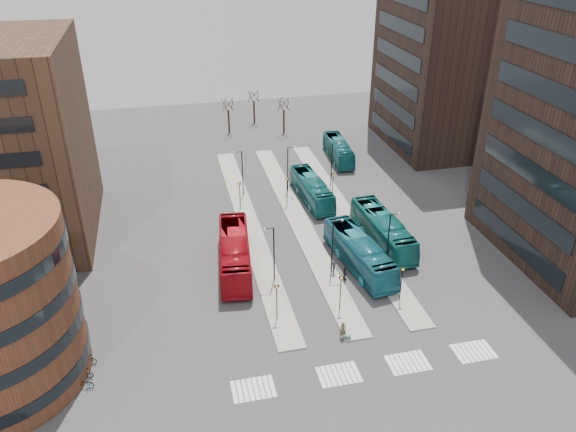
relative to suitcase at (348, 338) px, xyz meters
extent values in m
plane|color=#313133|center=(-1.02, -7.79, -0.26)|extent=(160.00, 160.00, 0.00)
cube|color=gray|center=(-5.02, 22.21, -0.19)|extent=(2.50, 45.00, 0.15)
cube|color=gray|center=(0.98, 22.21, -0.19)|extent=(2.50, 45.00, 0.15)
cube|color=gray|center=(6.98, 22.21, -0.19)|extent=(2.50, 45.00, 0.15)
cube|color=navy|center=(0.00, 0.00, 0.00)|extent=(0.46, 0.38, 0.53)
imported|color=#A00C17|center=(-7.92, 13.54, 1.53)|extent=(4.44, 13.12, 3.58)
imported|color=#166271|center=(4.73, 10.73, 1.43)|extent=(4.42, 12.40, 3.38)
imported|color=#136061|center=(3.95, 26.84, 1.30)|extent=(3.33, 11.34, 3.12)
imported|color=#146462|center=(8.87, 14.73, 1.45)|extent=(3.56, 12.46, 3.43)
imported|color=#135C61|center=(11.43, 39.12, 1.22)|extent=(3.22, 10.79, 2.96)
imported|color=#49492B|center=(-0.34, 0.39, 0.56)|extent=(0.62, 0.42, 1.65)
imported|color=black|center=(-7.42, 8.30, 0.64)|extent=(1.08, 0.98, 1.82)
imported|color=black|center=(2.57, 8.78, 0.53)|extent=(0.47, 0.96, 1.60)
imported|color=black|center=(1.70, 9.96, 0.51)|extent=(0.84, 1.12, 1.55)
imported|color=gray|center=(-22.02, -0.56, 0.24)|extent=(2.02, 1.32, 1.00)
imported|color=gray|center=(-22.02, 0.41, 0.20)|extent=(1.60, 0.67, 0.93)
imported|color=gray|center=(-22.02, 2.05, 0.22)|extent=(1.95, 1.05, 0.98)
cube|color=silver|center=(-10.52, -3.79, -0.26)|extent=(0.35, 2.40, 0.01)
cube|color=silver|center=(-10.09, -3.79, -0.26)|extent=(0.35, 2.40, 0.01)
cube|color=silver|center=(-9.66, -3.79, -0.26)|extent=(0.35, 2.40, 0.01)
cube|color=silver|center=(-9.23, -3.79, -0.26)|extent=(0.35, 2.40, 0.01)
cube|color=silver|center=(-8.80, -3.79, -0.26)|extent=(0.35, 2.40, 0.01)
cube|color=silver|center=(-8.37, -3.79, -0.26)|extent=(0.35, 2.40, 0.01)
cube|color=silver|center=(-7.94, -3.79, -0.26)|extent=(0.35, 2.40, 0.01)
cube|color=silver|center=(-7.52, -3.79, -0.26)|extent=(0.35, 2.40, 0.01)
cube|color=silver|center=(-3.52, -3.79, -0.26)|extent=(0.35, 2.40, 0.01)
cube|color=silver|center=(-3.09, -3.79, -0.26)|extent=(0.35, 2.40, 0.01)
cube|color=silver|center=(-2.66, -3.79, -0.26)|extent=(0.35, 2.40, 0.01)
cube|color=silver|center=(-2.23, -3.79, -0.26)|extent=(0.35, 2.40, 0.01)
cube|color=silver|center=(-1.80, -3.79, -0.26)|extent=(0.35, 2.40, 0.01)
cube|color=silver|center=(-1.37, -3.79, -0.26)|extent=(0.35, 2.40, 0.01)
cube|color=silver|center=(-0.94, -3.79, -0.26)|extent=(0.35, 2.40, 0.01)
cube|color=silver|center=(-0.52, -3.79, -0.26)|extent=(0.35, 2.40, 0.01)
cube|color=silver|center=(2.48, -3.79, -0.26)|extent=(0.35, 2.40, 0.01)
cube|color=silver|center=(2.91, -3.79, -0.26)|extent=(0.35, 2.40, 0.01)
cube|color=silver|center=(3.34, -3.79, -0.26)|extent=(0.35, 2.40, 0.01)
cube|color=silver|center=(3.77, -3.79, -0.26)|extent=(0.35, 2.40, 0.01)
cube|color=silver|center=(4.20, -3.79, -0.26)|extent=(0.35, 2.40, 0.01)
cube|color=silver|center=(4.63, -3.79, -0.26)|extent=(0.35, 2.40, 0.01)
cube|color=silver|center=(5.06, -3.79, -0.26)|extent=(0.35, 2.40, 0.01)
cube|color=silver|center=(5.48, -3.79, -0.26)|extent=(0.35, 2.40, 0.01)
cube|color=silver|center=(8.48, -3.79, -0.26)|extent=(0.35, 2.40, 0.01)
cube|color=silver|center=(8.91, -3.79, -0.26)|extent=(0.35, 2.40, 0.01)
cube|color=silver|center=(9.34, -3.79, -0.26)|extent=(0.35, 2.40, 0.01)
cube|color=silver|center=(9.77, -3.79, -0.26)|extent=(0.35, 2.40, 0.01)
cube|color=silver|center=(10.20, -3.79, -0.26)|extent=(0.35, 2.40, 0.01)
cube|color=silver|center=(10.63, -3.79, -0.26)|extent=(0.35, 2.40, 0.01)
cube|color=silver|center=(11.06, -3.79, -0.26)|extent=(0.35, 2.40, 0.01)
cube|color=silver|center=(11.48, -3.79, -0.26)|extent=(0.35, 2.40, 0.01)
cube|color=black|center=(20.92, 8.21, 2.24)|extent=(0.12, 16.00, 2.00)
cube|color=black|center=(20.92, 8.21, 6.24)|extent=(0.12, 16.00, 2.00)
cube|color=black|center=(20.92, 8.21, 10.24)|extent=(0.12, 16.00, 2.00)
cube|color=black|center=(20.92, 8.21, 14.24)|extent=(0.12, 16.00, 2.00)
cube|color=black|center=(20.92, 8.21, 18.24)|extent=(0.12, 16.00, 2.00)
cube|color=black|center=(20.92, 8.21, 22.24)|extent=(0.12, 16.00, 2.00)
cube|color=black|center=(30.98, 42.21, 14.74)|extent=(20.00, 20.00, 30.00)
cube|color=black|center=(20.92, 42.21, 2.24)|extent=(0.12, 16.00, 2.00)
cube|color=black|center=(20.92, 42.21, 6.24)|extent=(0.12, 16.00, 2.00)
cube|color=black|center=(20.92, 42.21, 10.24)|extent=(0.12, 16.00, 2.00)
cube|color=black|center=(20.92, 42.21, 14.24)|extent=(0.12, 16.00, 2.00)
cube|color=black|center=(20.92, 42.21, 18.24)|extent=(0.12, 16.00, 2.00)
cylinder|color=black|center=(-5.42, 4.21, 1.64)|extent=(0.10, 0.10, 3.50)
cube|color=black|center=(-5.42, 4.21, 3.39)|extent=(0.45, 0.10, 0.30)
cube|color=yellow|center=(-5.42, 4.15, 3.39)|extent=(0.20, 0.02, 0.20)
cylinder|color=black|center=(-5.42, 26.21, 1.64)|extent=(0.10, 0.10, 3.50)
cube|color=black|center=(-5.42, 26.21, 3.39)|extent=(0.45, 0.10, 0.30)
cube|color=yellow|center=(-5.42, 26.15, 3.39)|extent=(0.20, 0.02, 0.20)
cylinder|color=black|center=(0.58, 4.21, 1.64)|extent=(0.10, 0.10, 3.50)
cube|color=black|center=(0.58, 4.21, 3.39)|extent=(0.45, 0.10, 0.30)
cube|color=yellow|center=(0.58, 4.15, 3.39)|extent=(0.20, 0.02, 0.20)
cylinder|color=black|center=(0.58, 26.21, 1.64)|extent=(0.10, 0.10, 3.50)
cube|color=black|center=(0.58, 26.21, 3.39)|extent=(0.45, 0.10, 0.30)
cube|color=yellow|center=(0.58, 26.15, 3.39)|extent=(0.20, 0.02, 0.20)
cylinder|color=black|center=(6.58, 4.21, 1.64)|extent=(0.10, 0.10, 3.50)
cube|color=black|center=(6.58, 4.21, 3.39)|extent=(0.45, 0.10, 0.30)
cube|color=yellow|center=(6.58, 4.15, 3.39)|extent=(0.20, 0.02, 0.20)
cylinder|color=black|center=(6.58, 26.21, 1.64)|extent=(0.10, 0.10, 3.50)
cube|color=black|center=(6.58, 26.21, 3.39)|extent=(0.45, 0.10, 0.30)
cube|color=yellow|center=(6.58, 26.15, 3.39)|extent=(0.20, 0.02, 0.20)
cylinder|color=black|center=(-4.42, 10.21, 2.89)|extent=(0.14, 0.14, 6.00)
cylinder|color=black|center=(-4.87, 10.21, 5.89)|extent=(0.90, 0.08, 0.08)
sphere|color=silver|center=(-5.32, 10.21, 5.89)|extent=(0.24, 0.24, 0.24)
cylinder|color=black|center=(-4.42, 30.21, 2.89)|extent=(0.14, 0.14, 6.00)
cylinder|color=black|center=(-4.87, 30.21, 5.89)|extent=(0.90, 0.08, 0.08)
sphere|color=silver|center=(-5.32, 30.21, 5.89)|extent=(0.24, 0.24, 0.24)
cylinder|color=black|center=(1.58, 10.21, 2.89)|extent=(0.14, 0.14, 6.00)
cylinder|color=black|center=(2.03, 10.21, 5.89)|extent=(0.90, 0.08, 0.08)
sphere|color=silver|center=(2.48, 10.21, 5.89)|extent=(0.24, 0.24, 0.24)
cylinder|color=black|center=(1.58, 30.21, 2.89)|extent=(0.14, 0.14, 6.00)
cylinder|color=black|center=(2.03, 30.21, 5.89)|extent=(0.90, 0.08, 0.08)
sphere|color=silver|center=(2.48, 30.21, 5.89)|extent=(0.24, 0.24, 0.24)
cylinder|color=black|center=(7.58, 10.21, 2.89)|extent=(0.14, 0.14, 6.00)
cylinder|color=black|center=(8.03, 10.21, 5.89)|extent=(0.90, 0.08, 0.08)
sphere|color=silver|center=(8.48, 10.21, 5.89)|extent=(0.24, 0.24, 0.24)
cylinder|color=black|center=(7.58, 30.21, 2.89)|extent=(0.14, 0.14, 6.00)
cylinder|color=black|center=(8.03, 30.21, 5.89)|extent=(0.90, 0.08, 0.08)
sphere|color=silver|center=(8.48, 30.21, 5.89)|extent=(0.24, 0.24, 0.24)
cylinder|color=black|center=(-3.02, 54.21, 1.74)|extent=(0.30, 0.30, 4.00)
cylinder|color=black|center=(-2.32, 54.21, 4.64)|extent=(0.10, 1.56, 1.95)
cylinder|color=black|center=(-2.80, 54.87, 4.64)|extent=(1.48, 0.59, 1.97)
cylinder|color=black|center=(-3.58, 54.62, 4.64)|extent=(0.90, 1.31, 1.99)
cylinder|color=black|center=(-3.58, 53.80, 4.64)|extent=(0.89, 1.31, 1.99)
cylinder|color=black|center=(-2.80, 53.54, 4.64)|extent=(1.48, 0.58, 1.97)
cylinder|color=black|center=(1.98, 58.21, 1.74)|extent=(0.30, 0.30, 4.00)
cylinder|color=black|center=(2.68, 58.21, 4.64)|extent=(0.10, 1.56, 1.95)
cylinder|color=black|center=(2.20, 58.87, 4.64)|extent=(1.48, 0.59, 1.97)
cylinder|color=black|center=(1.42, 58.62, 4.64)|extent=(0.90, 1.31, 1.99)
cylinder|color=black|center=(1.42, 57.80, 4.64)|extent=(0.89, 1.31, 1.99)
cylinder|color=black|center=(2.20, 57.54, 4.64)|extent=(1.48, 0.58, 1.97)
cylinder|color=black|center=(5.98, 52.21, 1.74)|extent=(0.30, 0.30, 4.00)
cylinder|color=black|center=(6.68, 52.21, 4.64)|extent=(0.10, 1.56, 1.95)
cylinder|color=black|center=(6.20, 52.87, 4.64)|extent=(1.48, 0.59, 1.97)
cylinder|color=black|center=(5.42, 52.62, 4.64)|extent=(0.90, 1.31, 1.99)
cylinder|color=black|center=(5.42, 51.80, 4.64)|extent=(0.89, 1.31, 1.99)
cylinder|color=black|center=(6.20, 51.54, 4.64)|extent=(1.48, 0.58, 1.97)
camera|label=1|loc=(-13.59, -35.70, 32.59)|focal=35.00mm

